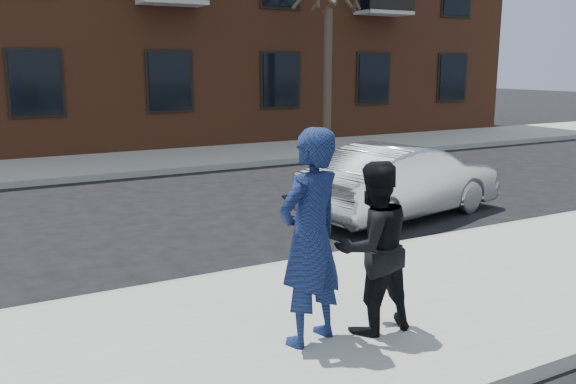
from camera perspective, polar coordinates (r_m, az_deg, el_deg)
ground at (r=8.20m, az=18.21°, el=-8.01°), size 100.00×100.00×0.00m
near_sidewalk at (r=8.02m, az=19.55°, el=-7.99°), size 50.00×3.50×0.15m
near_curb at (r=9.24m, az=11.24°, el=-4.90°), size 50.00×0.10×0.15m
far_sidewalk at (r=17.62m, az=-9.32°, el=3.11°), size 50.00×3.50×0.15m
far_curb at (r=15.95m, az=-7.17°, el=2.27°), size 50.00×0.10×0.15m
silver_sedan at (r=11.08m, az=10.72°, el=1.05°), size 4.23×2.17×1.33m
man_hoodie at (r=5.55m, az=2.08°, el=-4.29°), size 0.84×0.67×2.02m
man_peacoat at (r=5.90m, az=7.94°, el=-5.16°), size 0.82×0.65×1.68m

